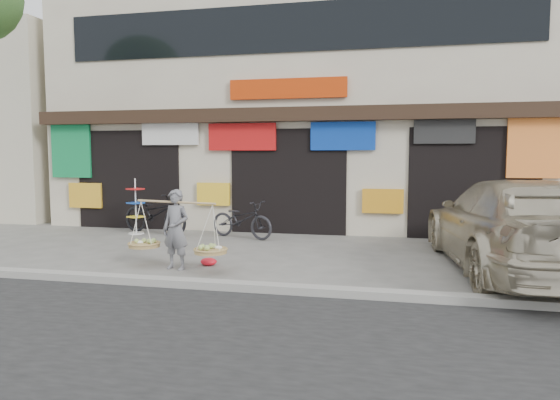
% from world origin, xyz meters
% --- Properties ---
extents(ground, '(70.00, 70.00, 0.00)m').
position_xyz_m(ground, '(0.00, 0.00, 0.00)').
color(ground, slate).
rests_on(ground, ground).
extents(kerb, '(70.00, 0.25, 0.12)m').
position_xyz_m(kerb, '(0.00, -2.00, 0.06)').
color(kerb, gray).
rests_on(kerb, ground).
extents(shophouse_block, '(14.00, 6.32, 7.00)m').
position_xyz_m(shophouse_block, '(-0.00, 6.42, 3.45)').
color(shophouse_block, beige).
rests_on(shophouse_block, ground).
extents(street_vendor, '(1.96, 0.85, 1.43)m').
position_xyz_m(street_vendor, '(-1.14, -0.90, 0.65)').
color(street_vendor, slate).
rests_on(street_vendor, ground).
extents(bike_0, '(2.13, 1.22, 1.06)m').
position_xyz_m(bike_0, '(-3.34, 2.71, 0.53)').
color(bike_0, black).
rests_on(bike_0, ground).
extents(bike_2, '(1.87, 1.18, 0.93)m').
position_xyz_m(bike_2, '(-0.96, 2.56, 0.46)').
color(bike_2, '#252429').
rests_on(bike_2, ground).
extents(suv, '(2.76, 5.79, 1.63)m').
position_xyz_m(suv, '(4.71, 0.16, 0.81)').
color(suv, '#BFB49A').
rests_on(suv, ground).
extents(display_rack, '(0.45, 0.45, 1.43)m').
position_xyz_m(display_rack, '(-3.82, 2.60, 0.58)').
color(display_rack, silver).
rests_on(display_rack, ground).
extents(red_bag, '(0.31, 0.25, 0.14)m').
position_xyz_m(red_bag, '(-0.68, -0.50, 0.07)').
color(red_bag, red).
rests_on(red_bag, ground).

